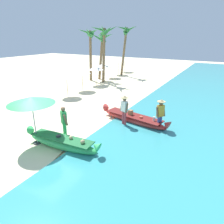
% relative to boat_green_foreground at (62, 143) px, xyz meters
% --- Properties ---
extents(ground_plane, '(80.00, 80.00, 0.00)m').
position_rel_boat_green_foreground_xyz_m(ground_plane, '(-1.12, 0.16, -0.30)').
color(ground_plane, beige).
extents(boat_green_foreground, '(3.99, 0.95, 0.82)m').
position_rel_boat_green_foreground_xyz_m(boat_green_foreground, '(0.00, 0.00, 0.00)').
color(boat_green_foreground, '#38B760').
rests_on(boat_green_foreground, ground).
extents(boat_red_midground, '(4.59, 1.59, 0.77)m').
position_rel_boat_green_foreground_xyz_m(boat_red_midground, '(1.63, 4.32, -0.04)').
color(boat_red_midground, red).
rests_on(boat_red_midground, ground).
extents(person_vendor_hatted, '(0.59, 0.44, 1.81)m').
position_rel_boat_green_foreground_xyz_m(person_vendor_hatted, '(1.32, 3.65, 0.74)').
color(person_vendor_hatted, '#B2383D').
rests_on(person_vendor_hatted, ground).
extents(person_tourist_customer, '(0.58, 0.46, 1.73)m').
position_rel_boat_green_foreground_xyz_m(person_tourist_customer, '(-0.47, 0.73, 0.67)').
color(person_tourist_customer, green).
rests_on(person_tourist_customer, ground).
extents(person_vendor_assistant, '(0.48, 0.57, 1.76)m').
position_rel_boat_green_foreground_xyz_m(person_vendor_assistant, '(3.24, 4.11, 0.71)').
color(person_vendor_assistant, '#3D5BA8').
rests_on(person_vendor_assistant, ground).
extents(patio_umbrella_large, '(2.09, 2.09, 2.32)m').
position_rel_boat_green_foreground_xyz_m(patio_umbrella_large, '(-1.39, -0.24, 1.85)').
color(patio_umbrella_large, '#B7B7BC').
rests_on(patio_umbrella_large, ground).
extents(parasol_row_0, '(1.60, 1.60, 1.91)m').
position_rel_boat_green_foreground_xyz_m(parasol_row_0, '(-5.49, 6.63, 1.44)').
color(parasol_row_0, '#8E6B47').
rests_on(parasol_row_0, ground).
extents(parasol_row_1, '(1.60, 1.60, 1.91)m').
position_rel_boat_green_foreground_xyz_m(parasol_row_1, '(-5.64, 8.90, 1.44)').
color(parasol_row_1, '#8E6B47').
rests_on(parasol_row_1, ground).
extents(parasol_row_2, '(1.60, 1.60, 1.91)m').
position_rel_boat_green_foreground_xyz_m(parasol_row_2, '(-5.82, 11.43, 1.44)').
color(parasol_row_2, '#8E6B47').
rests_on(parasol_row_2, ground).
extents(parasol_row_3, '(1.60, 1.60, 1.91)m').
position_rel_boat_green_foreground_xyz_m(parasol_row_3, '(-6.34, 13.53, 1.44)').
color(parasol_row_3, '#8E6B47').
rests_on(parasol_row_3, ground).
extents(parasol_row_4, '(1.60, 1.60, 1.91)m').
position_rel_boat_green_foreground_xyz_m(parasol_row_4, '(-6.45, 15.67, 1.44)').
color(parasol_row_4, '#8E6B47').
rests_on(parasol_row_4, ground).
extents(parasol_row_5, '(1.60, 1.60, 1.91)m').
position_rel_boat_green_foreground_xyz_m(parasol_row_5, '(-6.66, 18.02, 1.44)').
color(parasol_row_5, '#8E6B47').
rests_on(parasol_row_5, ground).
extents(parasol_row_6, '(1.60, 1.60, 1.91)m').
position_rel_boat_green_foreground_xyz_m(parasol_row_6, '(-6.96, 20.49, 1.44)').
color(parasol_row_6, '#8E6B47').
rests_on(parasol_row_6, ground).
extents(palm_tree_tall_inland, '(2.24, 2.39, 5.71)m').
position_rel_boat_green_foreground_xyz_m(palm_tree_tall_inland, '(-7.58, 13.09, 4.18)').
color(palm_tree_tall_inland, brown).
rests_on(palm_tree_tall_inland, ground).
extents(palm_tree_leaning_seaward, '(2.57, 2.33, 5.29)m').
position_rel_boat_green_foreground_xyz_m(palm_tree_leaning_seaward, '(-6.77, 14.19, 3.83)').
color(palm_tree_leaning_seaward, brown).
rests_on(palm_tree_leaning_seaward, ground).
extents(palm_tree_mid_cluster, '(2.58, 2.54, 6.17)m').
position_rel_boat_green_foreground_xyz_m(palm_tree_mid_cluster, '(-5.57, 17.86, 4.55)').
color(palm_tree_mid_cluster, brown).
rests_on(palm_tree_mid_cluster, ground).
extents(palm_tree_far_behind, '(2.83, 2.65, 5.96)m').
position_rel_boat_green_foreground_xyz_m(palm_tree_far_behind, '(-5.67, 12.92, 4.40)').
color(palm_tree_far_behind, brown).
rests_on(palm_tree_far_behind, ground).
extents(paddle, '(0.55, 1.69, 0.05)m').
position_rel_boat_green_foreground_xyz_m(paddle, '(0.31, -0.61, -0.27)').
color(paddle, '#8E6B47').
rests_on(paddle, ground).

